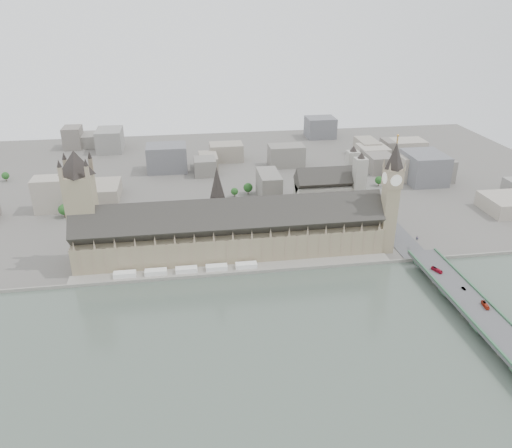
{
  "coord_description": "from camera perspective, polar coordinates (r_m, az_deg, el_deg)",
  "views": [
    {
      "loc": [
        -36.24,
        -370.24,
        211.86
      ],
      "look_at": [
        22.97,
        24.0,
        27.23
      ],
      "focal_mm": 35.0,
      "sensor_mm": 36.0,
      "label": 1
    }
  ],
  "objects": [
    {
      "name": "car_approach",
      "position": [
        472.99,
        17.93,
        -1.58
      ],
      "size": [
        3.94,
        5.45,
        1.47
      ],
      "primitive_type": "imported",
      "rotation": [
        0.0,
        0.0,
        -0.42
      ],
      "color": "gray",
      "rests_on": "westminster_bridge"
    },
    {
      "name": "terrace_tents",
      "position": [
        418.53,
        -7.95,
        -5.19
      ],
      "size": [
        118.0,
        7.0,
        4.0
      ],
      "color": "white",
      "rests_on": "river_terrace"
    },
    {
      "name": "red_bus_south",
      "position": [
        392.3,
        24.72,
        -8.42
      ],
      "size": [
        3.65,
        9.96,
        2.71
      ],
      "primitive_type": "imported",
      "rotation": [
        0.0,
        0.0,
        -0.14
      ],
      "color": "#AE2B15",
      "rests_on": "westminster_bridge"
    },
    {
      "name": "central_tower",
      "position": [
        425.9,
        -4.44,
        3.58
      ],
      "size": [
        13.0,
        13.0,
        48.0
      ],
      "color": "gray",
      "rests_on": "ground"
    },
    {
      "name": "palace_of_westminster",
      "position": [
        434.91,
        -2.91,
        -0.96
      ],
      "size": [
        265.0,
        40.73,
        55.44
      ],
      "color": "gray",
      "rests_on": "ground"
    },
    {
      "name": "westminster_abbey",
      "position": [
        522.49,
        8.43,
        3.63
      ],
      "size": [
        68.0,
        36.0,
        64.0
      ],
      "color": "#9D988D",
      "rests_on": "ground"
    },
    {
      "name": "car_silver",
      "position": [
        407.8,
        22.65,
        -6.81
      ],
      "size": [
        1.84,
        4.24,
        1.36
      ],
      "primitive_type": "imported",
      "rotation": [
        0.0,
        0.0,
        0.1
      ],
      "color": "gray",
      "rests_on": "westminster_bridge"
    },
    {
      "name": "bridge_parapets",
      "position": [
        369.42,
        26.31,
        -11.09
      ],
      "size": [
        25.0,
        235.0,
        1.15
      ],
      "primitive_type": null,
      "color": "#366242",
      "rests_on": "westminster_bridge"
    },
    {
      "name": "embankment_wall",
      "position": [
        414.44,
        -2.35,
        -5.68
      ],
      "size": [
        600.0,
        1.5,
        3.0
      ],
      "primitive_type": "cube",
      "color": "gray",
      "rests_on": "ground"
    },
    {
      "name": "victoria_tower",
      "position": [
        434.63,
        -19.32,
        2.26
      ],
      "size": [
        30.0,
        30.0,
        100.0
      ],
      "color": "gray",
      "rests_on": "ground"
    },
    {
      "name": "park_trees",
      "position": [
        477.03,
        -4.56,
        -0.6
      ],
      "size": [
        110.0,
        30.0,
        15.0
      ],
      "primitive_type": null,
      "color": "#1D4819",
      "rests_on": "ground"
    },
    {
      "name": "river_thames",
      "position": [
        297.19,
        1.1,
        -20.62
      ],
      "size": [
        600.0,
        600.0,
        0.0
      ],
      "primitive_type": "plane",
      "color": "#414D43",
      "rests_on": "ground"
    },
    {
      "name": "red_bus_north",
      "position": [
        424.19,
        19.95,
        -4.96
      ],
      "size": [
        6.03,
        10.13,
        2.79
      ],
      "primitive_type": "imported",
      "rotation": [
        0.0,
        0.0,
        0.4
      ],
      "color": "#AB132A",
      "rests_on": "westminster_bridge"
    },
    {
      "name": "ground",
      "position": [
        428.11,
        -2.57,
        -4.84
      ],
      "size": [
        900.0,
        900.0,
        0.0
      ],
      "primitive_type": "plane",
      "color": "#595651",
      "rests_on": "ground"
    },
    {
      "name": "river_terrace",
      "position": [
        421.14,
        -2.46,
        -5.22
      ],
      "size": [
        270.0,
        15.0,
        2.0
      ],
      "primitive_type": "cube",
      "color": "gray",
      "rests_on": "ground"
    },
    {
      "name": "city_skyline_inland",
      "position": [
        645.78,
        -4.97,
        7.38
      ],
      "size": [
        720.0,
        360.0,
        38.0
      ],
      "primitive_type": null,
      "color": "gray",
      "rests_on": "ground"
    },
    {
      "name": "westminster_bridge",
      "position": [
        402.47,
        22.75,
        -8.24
      ],
      "size": [
        25.0,
        325.0,
        10.25
      ],
      "primitive_type": "cube",
      "color": "#474749",
      "rests_on": "ground"
    },
    {
      "name": "elizabeth_tower",
      "position": [
        443.93,
        15.2,
        3.69
      ],
      "size": [
        17.0,
        17.0,
        107.5
      ],
      "color": "gray",
      "rests_on": "ground"
    }
  ]
}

